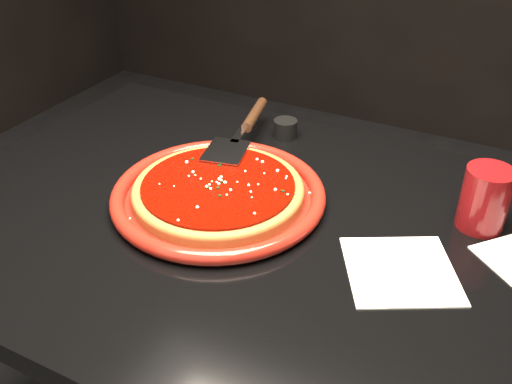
# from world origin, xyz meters

# --- Properties ---
(table) EXTENTS (1.20, 0.80, 0.75)m
(table) POSITION_xyz_m (0.00, 0.00, 0.38)
(table) COLOR black
(table) RESTS_ON floor
(plate) EXTENTS (0.51, 0.51, 0.03)m
(plate) POSITION_xyz_m (-0.11, 0.02, 0.76)
(plate) COLOR maroon
(plate) RESTS_ON table
(pizza_crust) EXTENTS (0.41, 0.41, 0.02)m
(pizza_crust) POSITION_xyz_m (-0.11, 0.02, 0.77)
(pizza_crust) COLOR brown
(pizza_crust) RESTS_ON plate
(pizza_crust_rim) EXTENTS (0.41, 0.41, 0.02)m
(pizza_crust_rim) POSITION_xyz_m (-0.11, 0.02, 0.78)
(pizza_crust_rim) COLOR brown
(pizza_crust_rim) RESTS_ON plate
(pizza_sauce) EXTENTS (0.36, 0.36, 0.01)m
(pizza_sauce) POSITION_xyz_m (-0.11, 0.02, 0.78)
(pizza_sauce) COLOR #6C0700
(pizza_sauce) RESTS_ON plate
(parmesan_dusting) EXTENTS (0.26, 0.26, 0.01)m
(parmesan_dusting) POSITION_xyz_m (-0.11, 0.02, 0.79)
(parmesan_dusting) COLOR beige
(parmesan_dusting) RESTS_ON plate
(basil_flecks) EXTENTS (0.24, 0.24, 0.00)m
(basil_flecks) POSITION_xyz_m (-0.11, 0.02, 0.79)
(basil_flecks) COLOR black
(basil_flecks) RESTS_ON plate
(pizza_server) EXTENTS (0.16, 0.34, 0.02)m
(pizza_server) POSITION_xyz_m (-0.16, 0.21, 0.80)
(pizza_server) COLOR silver
(pizza_server) RESTS_ON plate
(cup) EXTENTS (0.08, 0.08, 0.11)m
(cup) POSITION_xyz_m (0.32, 0.16, 0.80)
(cup) COLOR maroon
(cup) RESTS_ON table
(napkin_a) EXTENTS (0.22, 0.22, 0.00)m
(napkin_a) POSITION_xyz_m (0.23, -0.02, 0.75)
(napkin_a) COLOR white
(napkin_a) RESTS_ON table
(ramekin) EXTENTS (0.07, 0.07, 0.04)m
(ramekin) POSITION_xyz_m (-0.11, 0.31, 0.77)
(ramekin) COLOR black
(ramekin) RESTS_ON table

